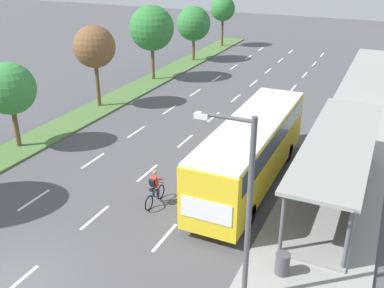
# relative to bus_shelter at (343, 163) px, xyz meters

# --- Properties ---
(ground_plane) EXTENTS (140.00, 140.00, 0.00)m
(ground_plane) POSITION_rel_bus_shelter_xyz_m (-9.53, -10.99, -1.87)
(ground_plane) COLOR #4C4C51
(median_strip) EXTENTS (2.60, 52.00, 0.12)m
(median_strip) POSITION_rel_bus_shelter_xyz_m (-17.83, 9.01, -1.81)
(median_strip) COLOR #4C7038
(median_strip) RESTS_ON ground
(sidewalk_right) EXTENTS (4.50, 52.00, 0.15)m
(sidewalk_right) POSITION_rel_bus_shelter_xyz_m (-0.28, 9.01, -1.79)
(sidewalk_right) COLOR gray
(sidewalk_right) RESTS_ON ground
(lane_divider_left) EXTENTS (0.14, 48.27, 0.01)m
(lane_divider_left) POSITION_rel_bus_shelter_xyz_m (-13.03, 7.64, -1.86)
(lane_divider_left) COLOR white
(lane_divider_left) RESTS_ON ground
(lane_divider_center) EXTENTS (0.14, 48.27, 0.01)m
(lane_divider_center) POSITION_rel_bus_shelter_xyz_m (-9.53, 7.64, -1.86)
(lane_divider_center) COLOR white
(lane_divider_center) RESTS_ON ground
(lane_divider_right) EXTENTS (0.14, 48.27, 0.01)m
(lane_divider_right) POSITION_rel_bus_shelter_xyz_m (-6.03, 7.64, -1.86)
(lane_divider_right) COLOR white
(lane_divider_right) RESTS_ON ground
(bus_shelter) EXTENTS (2.90, 11.64, 2.86)m
(bus_shelter) POSITION_rel_bus_shelter_xyz_m (0.00, 0.00, 0.00)
(bus_shelter) COLOR gray
(bus_shelter) RESTS_ON sidewalk_right
(bus) EXTENTS (2.54, 11.29, 3.37)m
(bus) POSITION_rel_bus_shelter_xyz_m (-4.28, -0.42, 0.20)
(bus) COLOR yellow
(bus) RESTS_ON ground
(cyclist) EXTENTS (0.46, 1.82, 1.71)m
(cyclist) POSITION_rel_bus_shelter_xyz_m (-7.65, -4.13, -1.08)
(cyclist) COLOR black
(cyclist) RESTS_ON ground
(median_tree_second) EXTENTS (2.97, 2.97, 5.01)m
(median_tree_second) POSITION_rel_bus_shelter_xyz_m (-18.08, -1.96, 1.76)
(median_tree_second) COLOR brown
(median_tree_second) RESTS_ON median_strip
(median_tree_third) EXTENTS (2.99, 2.99, 5.86)m
(median_tree_third) POSITION_rel_bus_shelter_xyz_m (-18.05, 6.06, 2.59)
(median_tree_third) COLOR brown
(median_tree_third) RESTS_ON median_strip
(median_tree_fourth) EXTENTS (3.82, 3.82, 6.36)m
(median_tree_fourth) POSITION_rel_bus_shelter_xyz_m (-17.96, 14.08, 2.69)
(median_tree_fourth) COLOR brown
(median_tree_fourth) RESTS_ON median_strip
(median_tree_fifth) EXTENTS (3.43, 3.43, 5.41)m
(median_tree_fifth) POSITION_rel_bus_shelter_xyz_m (-17.70, 22.10, 1.94)
(median_tree_fifth) COLOR brown
(median_tree_fifth) RESTS_ON median_strip
(median_tree_farthest) EXTENTS (2.82, 2.82, 5.66)m
(median_tree_farthest) POSITION_rel_bus_shelter_xyz_m (-17.66, 30.12, 2.47)
(median_tree_farthest) COLOR brown
(median_tree_farthest) RESTS_ON median_strip
(streetlight) EXTENTS (1.91, 0.24, 6.50)m
(streetlight) POSITION_rel_bus_shelter_xyz_m (-2.11, -8.26, 2.02)
(streetlight) COLOR #4C4C51
(streetlight) RESTS_ON sidewalk_right
(trash_bin) EXTENTS (0.52, 0.52, 0.85)m
(trash_bin) POSITION_rel_bus_shelter_xyz_m (-1.08, -6.53, -1.29)
(trash_bin) COLOR #4C4C51
(trash_bin) RESTS_ON sidewalk_right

